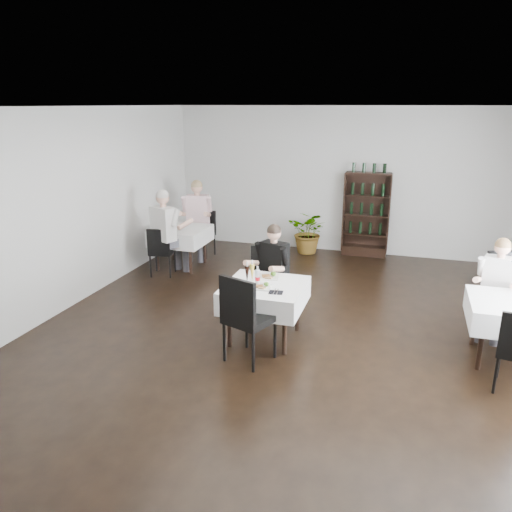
{
  "coord_description": "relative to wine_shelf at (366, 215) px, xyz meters",
  "views": [
    {
      "loc": [
        1.4,
        -5.88,
        3.04
      ],
      "look_at": [
        -0.48,
        0.2,
        1.08
      ],
      "focal_mm": 35.0,
      "sensor_mm": 36.0,
      "label": 1
    }
  ],
  "objects": [
    {
      "name": "diner_main",
      "position": [
        -1.01,
        -3.62,
        -0.03
      ],
      "size": [
        0.61,
        0.65,
        1.4
      ],
      "color": "#3F3F47",
      "rests_on": "ground"
    },
    {
      "name": "left_chair_far",
      "position": [
        -3.18,
        -0.97,
        -0.31
      ],
      "size": [
        0.47,
        0.48,
        0.93
      ],
      "color": "black",
      "rests_on": "ground"
    },
    {
      "name": "left_table",
      "position": [
        -3.3,
        -1.81,
        -0.23
      ],
      "size": [
        0.98,
        0.98,
        0.77
      ],
      "color": "black",
      "rests_on": "ground"
    },
    {
      "name": "main_chair_near",
      "position": [
        -0.94,
        -5.01,
        -0.21
      ],
      "size": [
        0.66,
        0.66,
        1.12
      ],
      "color": "black",
      "rests_on": "ground"
    },
    {
      "name": "diner_right_far",
      "position": [
        2.01,
        -3.35,
        -0.05
      ],
      "size": [
        0.57,
        0.61,
        1.37
      ],
      "color": "#3F3F47",
      "rests_on": "ground"
    },
    {
      "name": "diner_left_far",
      "position": [
        -3.23,
        -1.18,
        0.07
      ],
      "size": [
        0.65,
        0.68,
        1.59
      ],
      "color": "#3F3F47",
      "rests_on": "ground"
    },
    {
      "name": "main_chair_far",
      "position": [
        -1.08,
        -3.55,
        -0.25
      ],
      "size": [
        0.62,
        0.62,
        1.05
      ],
      "color": "black",
      "rests_on": "ground"
    },
    {
      "name": "room_shell",
      "position": [
        -0.6,
        -4.31,
        0.65
      ],
      "size": [
        9.0,
        9.0,
        9.0
      ],
      "color": "black",
      "rests_on": "ground"
    },
    {
      "name": "potted_tree",
      "position": [
        -1.13,
        -0.18,
        -0.39
      ],
      "size": [
        0.94,
        0.85,
        0.91
      ],
      "primitive_type": "imported",
      "rotation": [
        0.0,
        0.0,
        -0.19
      ],
      "color": "#21501B",
      "rests_on": "ground"
    },
    {
      "name": "plate_far",
      "position": [
        -0.92,
        -4.06,
        -0.06
      ],
      "size": [
        0.31,
        0.31,
        0.08
      ],
      "color": "white",
      "rests_on": "main_table"
    },
    {
      "name": "plate_near",
      "position": [
        -0.9,
        -4.45,
        -0.06
      ],
      "size": [
        0.26,
        0.26,
        0.07
      ],
      "color": "white",
      "rests_on": "main_table"
    },
    {
      "name": "diner_left_near",
      "position": [
        -3.31,
        -2.31,
        0.08
      ],
      "size": [
        0.7,
        0.74,
        1.59
      ],
      "color": "#3F3F47",
      "rests_on": "ground"
    },
    {
      "name": "wine_shelf",
      "position": [
        0.0,
        0.0,
        0.0
      ],
      "size": [
        0.9,
        0.28,
        1.75
      ],
      "color": "black",
      "rests_on": "ground"
    },
    {
      "name": "coke_bottle",
      "position": [
        -0.99,
        -4.35,
        0.02
      ],
      "size": [
        0.06,
        0.06,
        0.25
      ],
      "color": "silver",
      "rests_on": "main_table"
    },
    {
      "name": "right_table",
      "position": [
        2.1,
        -4.01,
        -0.23
      ],
      "size": [
        0.98,
        0.98,
        0.77
      ],
      "color": "black",
      "rests_on": "ground"
    },
    {
      "name": "right_chair_far",
      "position": [
        2.18,
        -3.18,
        -0.2
      ],
      "size": [
        0.65,
        0.66,
        1.13
      ],
      "color": "black",
      "rests_on": "ground"
    },
    {
      "name": "main_table",
      "position": [
        -0.9,
        -4.31,
        -0.23
      ],
      "size": [
        1.03,
        1.03,
        0.77
      ],
      "color": "black",
      "rests_on": "ground"
    },
    {
      "name": "pilsner_lager",
      "position": [
        -1.1,
        -4.24,
        0.04
      ],
      "size": [
        0.07,
        0.07,
        0.29
      ],
      "color": "gold",
      "rests_on": "main_table"
    },
    {
      "name": "left_chair_near",
      "position": [
        -3.41,
        -2.43,
        -0.33
      ],
      "size": [
        0.49,
        0.49,
        0.91
      ],
      "color": "black",
      "rests_on": "ground"
    },
    {
      "name": "napkin_cutlery",
      "position": [
        -0.68,
        -4.56,
        -0.07
      ],
      "size": [
        0.19,
        0.19,
        0.02
      ],
      "color": "black",
      "rests_on": "main_table"
    },
    {
      "name": "pilsner_dark",
      "position": [
        -1.14,
        -4.31,
        0.04
      ],
      "size": [
        0.07,
        0.07,
        0.28
      ],
      "color": "black",
      "rests_on": "main_table"
    }
  ]
}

